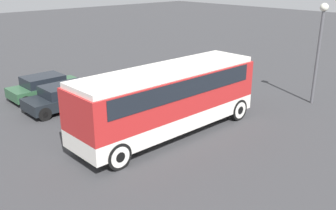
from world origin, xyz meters
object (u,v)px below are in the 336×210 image
Objects in this scene: parked_car_near at (69,96)px; lamp_post at (320,39)px; tour_bus at (170,95)px; parked_car_mid at (46,86)px.

parked_car_near is 0.86× the size of lamp_post.
lamp_post reaches higher than tour_bus.
tour_bus is at bearing -78.91° from parked_car_mid.
lamp_post is (8.73, -2.41, 1.76)m from tour_bus.
lamp_post is (10.44, -11.17, 2.95)m from parked_car_mid.
tour_bus is 6.50m from parked_car_near.
parked_car_near is at bearing 104.91° from tour_bus.
tour_bus is 1.94× the size of parked_car_near.
tour_bus reaches higher than parked_car_near.
parked_car_mid is at bearing 91.61° from parked_car_near.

